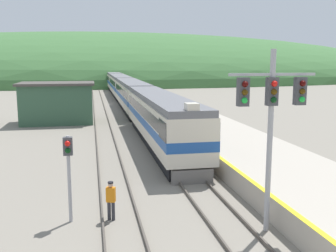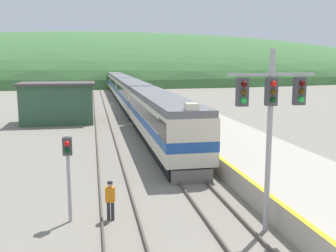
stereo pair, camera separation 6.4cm
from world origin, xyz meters
TOP-DOWN VIEW (x-y plane):
  - track_main at (0.00, 70.00)m, footprint 1.52×180.00m
  - track_siding at (-4.08, 70.00)m, footprint 1.52×180.00m
  - platform at (4.67, 50.00)m, footprint 5.86×140.00m
  - distant_hills at (0.00, 134.68)m, footprint 238.24×107.21m
  - station_shed at (-8.56, 34.32)m, footprint 7.60×5.32m
  - express_train_lead_car at (0.00, 21.35)m, footprint 2.87×20.22m
  - carriage_second at (0.00, 42.29)m, footprint 2.86×19.43m
  - carriage_third at (0.00, 62.59)m, footprint 2.86×19.43m
  - carriage_fourth at (0.00, 82.90)m, footprint 2.86×19.43m
  - signal_mast_main at (1.29, 5.46)m, footprint 3.30×0.42m
  - signal_post_siding at (-6.05, 7.74)m, footprint 0.36×0.42m
  - track_worker at (-4.45, 7.60)m, footprint 0.41×0.31m

SIDE VIEW (x-z plane):
  - distant_hills at x=0.00m, z-range -16.07..16.07m
  - track_main at x=0.00m, z-range 0.00..0.16m
  - track_siding at x=-4.08m, z-range 0.00..0.16m
  - platform at x=4.67m, z-range -0.01..1.07m
  - track_worker at x=-4.45m, z-range 0.10..1.72m
  - carriage_second at x=0.00m, z-range 0.17..4.04m
  - carriage_third at x=0.00m, z-range 0.17..4.04m
  - carriage_fourth at x=0.00m, z-range 0.17..4.04m
  - express_train_lead_car at x=0.00m, z-range 0.00..4.23m
  - station_shed at x=-8.56m, z-range 0.02..4.22m
  - signal_post_siding at x=-6.05m, z-range 0.78..4.29m
  - signal_mast_main at x=1.29m, z-range 1.23..8.03m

